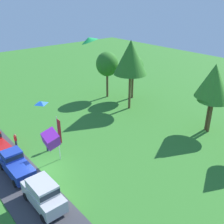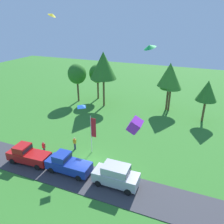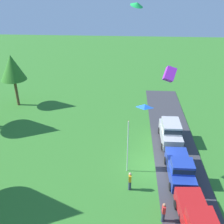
# 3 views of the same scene
# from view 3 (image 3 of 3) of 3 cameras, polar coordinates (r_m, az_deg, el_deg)

# --- Properties ---
(ground_plane) EXTENTS (120.00, 120.00, 0.00)m
(ground_plane) POSITION_cam_3_polar(r_m,az_deg,el_deg) (24.71, 8.75, -11.55)
(ground_plane) COLOR #337528
(pavement_strip) EXTENTS (36.00, 4.40, 0.06)m
(pavement_strip) POSITION_cam_3_polar(r_m,az_deg,el_deg) (25.04, 14.48, -11.51)
(pavement_strip) COLOR #38383D
(pavement_strip) RESTS_ON ground
(car_pickup_by_flagpole) EXTENTS (5.11, 2.30, 2.14)m
(car_pickup_by_flagpole) POSITION_cam_3_polar(r_m,az_deg,el_deg) (19.54, 18.03, -21.31)
(car_pickup_by_flagpole) COLOR red
(car_pickup_by_flagpole) RESTS_ON ground
(car_pickup_far_end) EXTENTS (5.01, 2.06, 2.14)m
(car_pickup_far_end) POSITION_cam_3_polar(r_m,az_deg,el_deg) (23.16, 14.62, -11.77)
(car_pickup_far_end) COLOR #1E389E
(car_pickup_far_end) RESTS_ON ground
(car_suv_near_entrance) EXTENTS (4.61, 2.06, 2.28)m
(car_suv_near_entrance) POSITION_cam_3_polar(r_m,az_deg,el_deg) (27.63, 12.64, -4.09)
(car_suv_near_entrance) COLOR #B7B7BC
(car_suv_near_entrance) RESTS_ON ground
(person_beside_suv) EXTENTS (0.36, 0.24, 1.71)m
(person_beside_suv) POSITION_cam_3_polar(r_m,az_deg,el_deg) (19.71, 11.15, -20.67)
(person_beside_suv) COLOR #2D334C
(person_beside_suv) RESTS_ON ground
(person_watching_sky) EXTENTS (0.36, 0.24, 1.71)m
(person_watching_sky) POSITION_cam_3_polar(r_m,az_deg,el_deg) (21.65, 3.91, -14.77)
(person_watching_sky) COLOR #2D334C
(person_watching_sky) RESTS_ON ground
(tree_far_right) EXTENTS (3.25, 3.25, 6.85)m
(tree_far_right) POSITION_cam_3_polar(r_m,az_deg,el_deg) (35.90, -20.90, 8.98)
(tree_far_right) COLOR brown
(tree_far_right) RESTS_ON ground
(flag_banner) EXTENTS (0.71, 0.08, 5.04)m
(flag_banner) POSITION_cam_3_polar(r_m,az_deg,el_deg) (22.26, 3.48, -5.93)
(flag_banner) COLOR silver
(flag_banner) RESTS_ON ground
(kite_box_mid_center) EXTENTS (1.53, 1.36, 1.82)m
(kite_box_mid_center) POSITION_cam_3_polar(r_m,az_deg,el_deg) (26.65, 12.43, 8.05)
(kite_box_mid_center) COLOR purple
(kite_diamond_near_flag) EXTENTS (0.95, 1.11, 0.34)m
(kite_diamond_near_flag) POSITION_cam_3_polar(r_m,az_deg,el_deg) (20.03, 7.16, 1.36)
(kite_diamond_near_flag) COLOR blue
(kite_delta_high_right) EXTENTS (1.68, 1.67, 0.66)m
(kite_delta_high_right) POSITION_cam_3_polar(r_m,az_deg,el_deg) (25.13, 5.45, 22.34)
(kite_delta_high_right) COLOR green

